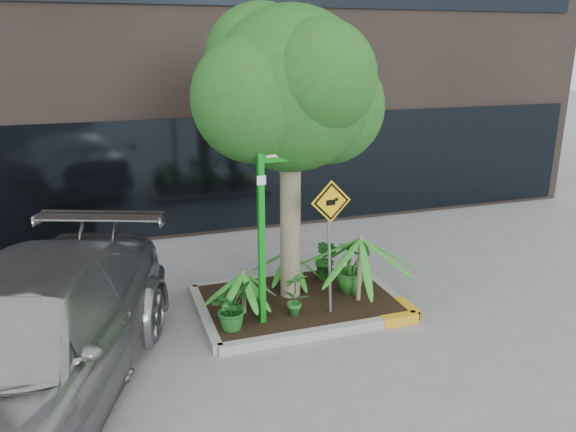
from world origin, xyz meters
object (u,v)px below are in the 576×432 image
object	(u,v)px
tree	(290,90)
cattle_sign	(330,224)
parked_car	(22,347)
street_sign_post	(263,209)

from	to	relation	value
tree	cattle_sign	size ratio (longest dim) A/B	2.28
cattle_sign	tree	bearing A→B (deg)	112.57
parked_car	street_sign_post	world-z (taller)	street_sign_post
parked_car	street_sign_post	xyz separation A→B (m)	(3.26, 1.07, 1.06)
tree	cattle_sign	bearing A→B (deg)	-63.75
parked_car	cattle_sign	bearing A→B (deg)	34.08
street_sign_post	cattle_sign	distance (m)	1.10
tree	street_sign_post	xyz separation A→B (m)	(-0.66, -0.75, -1.64)
tree	parked_car	bearing A→B (deg)	-155.08
tree	parked_car	size ratio (longest dim) A/B	0.82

